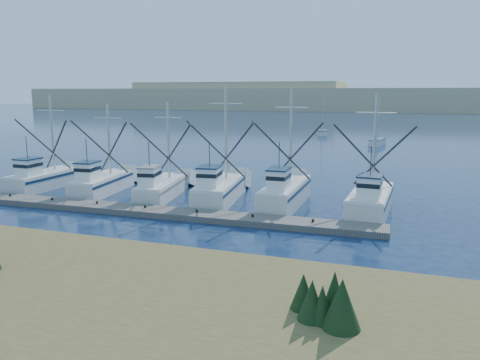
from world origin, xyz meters
name	(u,v)px	position (x,y,z in m)	size (l,w,h in m)	color
ground	(258,252)	(0.00, 0.00, 0.00)	(500.00, 500.00, 0.00)	#0C1B38
floating_dock	(158,212)	(-8.94, 5.14, 0.21)	(31.40, 2.09, 0.42)	slate
dune_ridge	(386,99)	(0.00, 210.00, 5.00)	(360.00, 60.00, 10.00)	tan
trawler_fleet	(197,188)	(-8.18, 10.20, 0.96)	(31.27, 8.58, 9.16)	silver
sailboat_near	(377,142)	(3.58, 55.90, 0.50)	(2.55, 5.81, 8.10)	silver
sailboat_far	(322,132)	(-7.82, 70.87, 0.50)	(2.77, 5.67, 8.10)	silver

